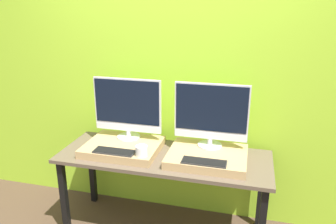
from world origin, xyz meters
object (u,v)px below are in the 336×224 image
object	(u,v)px
mug	(142,151)
keyboard_right	(204,162)
keyboard_left	(114,151)
monitor_left	(127,107)
monitor_right	(211,114)

from	to	relation	value
mug	keyboard_right	size ratio (longest dim) A/B	0.28
keyboard_left	keyboard_right	bearing A→B (deg)	0.00
keyboard_left	mug	distance (m)	0.23
monitor_left	keyboard_right	world-z (taller)	monitor_left
monitor_left	keyboard_left	world-z (taller)	monitor_left
keyboard_left	keyboard_right	world-z (taller)	same
keyboard_left	mug	xyz separation A→B (m)	(0.23, 0.00, 0.03)
monitor_left	keyboard_left	xyz separation A→B (m)	(-0.00, -0.31, -0.27)
monitor_left	keyboard_left	size ratio (longest dim) A/B	1.79
keyboard_left	mug	world-z (taller)	mug
monitor_left	monitor_right	bearing A→B (deg)	0.00
mug	monitor_left	bearing A→B (deg)	126.04
monitor_left	mug	world-z (taller)	monitor_left
monitor_left	mug	xyz separation A→B (m)	(0.23, -0.31, -0.23)
keyboard_left	keyboard_right	xyz separation A→B (m)	(0.71, 0.00, 0.00)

